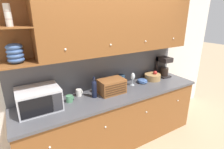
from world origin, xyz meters
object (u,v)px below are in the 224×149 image
Objects in this scene: coffee_maker at (163,67)px; microwave at (39,99)px; wine_glass at (133,77)px; bowl_stack_on_counter at (142,81)px; mug_blue_second at (70,99)px; storage_canister at (121,80)px; fruit_basket at (153,77)px; bread_box at (112,86)px; wine_bottle at (94,88)px; mug at (79,93)px.

microwave is at bearing -177.91° from coffee_maker.
wine_glass reaches higher than bowl_stack_on_counter.
storage_canister reaches higher than mug_blue_second.
fruit_basket is (0.26, 0.02, 0.03)m from bowl_stack_on_counter.
bread_box reaches higher than bowl_stack_on_counter.
bowl_stack_on_counter is (0.69, 0.08, -0.08)m from bread_box.
mug_blue_second is 0.38m from wine_bottle.
mug_blue_second is at bearing -177.31° from coffee_maker.
storage_canister is (0.31, 0.20, -0.02)m from bread_box.
bowl_stack_on_counter is 0.48× the size of coffee_maker.
mug reaches higher than mug_blue_second.
bread_box is at bearing -3.37° from microwave.
storage_canister reaches higher than bowl_stack_on_counter.
bowl_stack_on_counter is (0.37, -0.12, -0.06)m from storage_canister.
coffee_maker is (0.57, 0.06, 0.16)m from bowl_stack_on_counter.
wine_glass is at bearing 5.45° from wine_bottle.
mug_blue_second is (0.39, -0.01, -0.10)m from microwave.
mug_blue_second is 0.46× the size of wine_glass.
mug is 0.79m from storage_canister.
microwave is 4.90× the size of mug.
coffee_maker is (0.79, 0.07, 0.05)m from wine_glass.
mug_blue_second is 0.66m from bread_box.
wine_bottle is 0.64m from storage_canister.
coffee_maker is at bearing 2.09° from microwave.
mug is 0.56× the size of bowl_stack_on_counter.
microwave is at bearing -178.95° from fruit_basket.
fruit_basket reaches higher than bowl_stack_on_counter.
bowl_stack_on_counter is at bearing 0.24° from wine_glass.
wine_bottle is 0.29m from bread_box.
storage_canister is at bearing 2.49° from mug.
microwave is 0.75m from wine_bottle.
bread_box reaches higher than storage_canister.
bread_box is at bearing -173.37° from coffee_maker.
storage_canister is 0.95m from coffee_maker.
wine_bottle reaches higher than wine_glass.
wine_bottle is at bearing 178.52° from bread_box.
bread_box is 0.96m from fruit_basket.
bowl_stack_on_counter is (0.98, 0.07, -0.11)m from wine_bottle.
microwave is 4.93× the size of mug_blue_second.
fruit_basket is at bearing 2.15° from wine_glass.
coffee_maker is at bearing 8.89° from fruit_basket.
fruit_basket is (0.95, 0.10, -0.05)m from bread_box.
wine_bottle is at bearing -41.42° from mug.
bread_box is (1.04, -0.06, -0.03)m from microwave.
mug_blue_second is 0.56× the size of bowl_stack_on_counter.
microwave reaches higher than bread_box.
bowl_stack_on_counter is at bearing -17.54° from storage_canister.
mug is 1.42m from fruit_basket.
wine_bottle is at bearing -175.83° from fruit_basket.
mug is 0.33× the size of wine_bottle.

